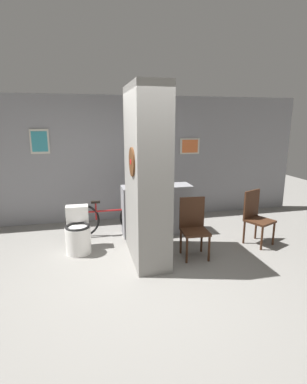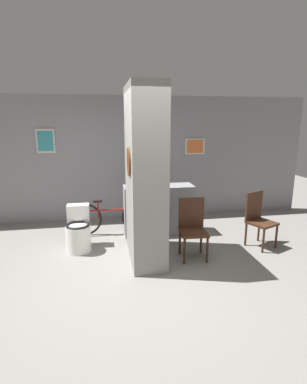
{
  "view_description": "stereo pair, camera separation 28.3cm",
  "coord_description": "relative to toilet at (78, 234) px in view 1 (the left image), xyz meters",
  "views": [
    {
      "loc": [
        -0.77,
        -3.66,
        2.11
      ],
      "look_at": [
        0.32,
        1.01,
        0.95
      ],
      "focal_mm": 28.0,
      "sensor_mm": 36.0,
      "label": 1
    },
    {
      "loc": [
        -0.5,
        -3.72,
        2.11
      ],
      "look_at": [
        0.32,
        1.01,
        0.95
      ],
      "focal_mm": 28.0,
      "sensor_mm": 36.0,
      "label": 2
    }
  ],
  "objects": [
    {
      "name": "ground_plane",
      "position": [
        0.93,
        -1.06,
        -0.31
      ],
      "size": [
        14.0,
        14.0,
        0.0
      ],
      "primitive_type": "plane",
      "color": "gray"
    },
    {
      "name": "wall_back",
      "position": [
        0.93,
        1.57,
        0.99
      ],
      "size": [
        8.0,
        0.09,
        2.6
      ],
      "color": "gray",
      "rests_on": "ground_plane"
    },
    {
      "name": "pillar_center",
      "position": [
        1.05,
        -0.45,
        0.99
      ],
      "size": [
        0.52,
        1.22,
        2.6
      ],
      "color": "gray",
      "rests_on": "ground_plane"
    },
    {
      "name": "counter_shelf",
      "position": [
        1.45,
        0.53,
        0.15
      ],
      "size": [
        1.3,
        0.44,
        0.92
      ],
      "color": "gray",
      "rests_on": "ground_plane"
    },
    {
      "name": "toilet",
      "position": [
        0.0,
        0.0,
        0.0
      ],
      "size": [
        0.4,
        0.56,
        0.72
      ],
      "color": "white",
      "rests_on": "ground_plane"
    },
    {
      "name": "chair_near_pillar",
      "position": [
        1.78,
        -0.55,
        0.19
      ],
      "size": [
        0.43,
        0.43,
        0.93
      ],
      "rotation": [
        0.0,
        0.0,
        -0.06
      ],
      "color": "#422616",
      "rests_on": "ground_plane"
    },
    {
      "name": "chair_by_doorway",
      "position": [
        3.01,
        -0.33,
        0.19
      ],
      "size": [
        0.53,
        0.53,
        0.93
      ],
      "rotation": [
        0.0,
        0.0,
        0.43
      ],
      "color": "#422616",
      "rests_on": "ground_plane"
    },
    {
      "name": "bicycle",
      "position": [
        0.57,
        0.64,
        0.02
      ],
      "size": [
        1.61,
        0.42,
        0.67
      ],
      "color": "black",
      "rests_on": "ground_plane"
    },
    {
      "name": "bottle_tall",
      "position": [
        1.37,
        0.47,
        0.7
      ],
      "size": [
        0.07,
        0.07,
        0.25
      ],
      "color": "silver",
      "rests_on": "counter_shelf"
    }
  ]
}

